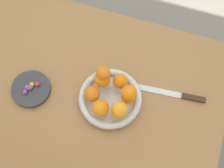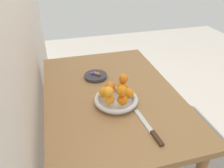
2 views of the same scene
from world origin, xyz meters
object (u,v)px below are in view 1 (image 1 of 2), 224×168
orange_2 (102,79)px  knife (177,95)px  orange_8 (129,92)px  orange_6 (120,109)px  candy_ball_2 (37,84)px  dining_table (84,98)px  candy_ball_5 (30,87)px  candy_ball_6 (25,92)px  orange_5 (118,111)px  candy_ball_0 (32,84)px  fruit_bowl (110,99)px  candy_ball_4 (29,87)px  orange_4 (100,108)px  orange_7 (103,73)px  candy_ball_3 (30,88)px  orange_3 (92,93)px  orange_1 (120,81)px  orange_0 (129,96)px  candy_dish (31,89)px  candy_ball_7 (27,87)px  candy_ball_1 (29,88)px

orange_2 → knife: bearing=-170.4°
orange_2 → orange_8: bearing=161.0°
orange_6 → candy_ball_2: 0.34m
dining_table → candy_ball_5: bearing=15.6°
candy_ball_6 → orange_5: bearing=-175.9°
orange_8 → candy_ball_0: 0.38m
fruit_bowl → candy_ball_4: 0.31m
candy_ball_2 → knife: (-0.52, -0.13, -0.03)m
orange_4 → orange_7: size_ratio=1.16×
orange_4 → candy_ball_3: 0.29m
candy_ball_3 → candy_ball_5: bearing=-165.0°
orange_3 → orange_5: orange_3 is taller
orange_4 → orange_7: bearing=-77.9°
orange_1 → candy_ball_2: orange_1 is taller
orange_1 → orange_8: size_ratio=0.99×
orange_4 → orange_6: size_ratio=1.12×
candy_ball_3 → orange_0: bearing=-169.8°
orange_4 → candy_ball_4: bearing=-1.2°
orange_8 → candy_ball_3: bearing=9.6°
orange_6 → candy_ball_5: (0.35, -0.00, -0.09)m
orange_7 → candy_ball_6: bearing=24.9°
candy_ball_2 → candy_ball_6: size_ratio=1.12×
orange_2 → orange_7: bearing=-150.0°
candy_dish → orange_6: orange_6 is taller
orange_5 → candy_ball_7: 0.36m
candy_dish → orange_0: orange_0 is taller
candy_ball_0 → candy_ball_1: 0.02m
dining_table → orange_7: 0.23m
orange_5 → candy_ball_2: (0.32, -0.02, -0.03)m
orange_3 → orange_4: 0.06m
candy_ball_3 → orange_5: bearing=-179.5°
orange_4 → candy_ball_3: orange_4 is taller
orange_3 → candy_dish: bearing=8.7°
orange_1 → candy_ball_1: 0.34m
fruit_bowl → candy_ball_0: 0.30m
orange_7 → candy_ball_1: (0.26, 0.11, -0.10)m
orange_0 → candy_ball_1: (0.37, 0.07, -0.04)m
orange_0 → orange_4: (0.08, 0.07, 0.00)m
candy_ball_0 → orange_1: bearing=-162.5°
orange_3 → orange_8: size_ratio=1.06×
orange_0 → candy_ball_5: 0.37m
orange_2 → candy_ball_1: (0.26, 0.10, -0.04)m
fruit_bowl → candy_ball_3: 0.31m
orange_0 → orange_4: orange_4 is taller
orange_2 → candy_ball_3: (0.26, 0.10, -0.04)m
orange_8 → candy_ball_0: size_ratio=3.06×
orange_5 → candy_ball_1: (0.35, 0.01, -0.03)m
candy_ball_0 → candy_ball_1: size_ratio=0.93×
candy_ball_7 → knife: candy_ball_7 is taller
candy_ball_5 → candy_ball_6: bearing=62.2°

